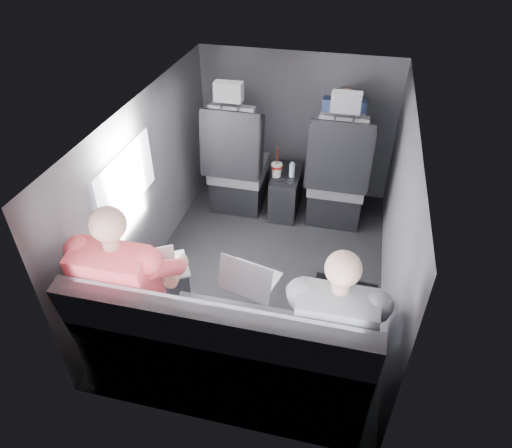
% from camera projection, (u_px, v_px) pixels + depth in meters
% --- Properties ---
extents(floor, '(2.60, 2.60, 0.00)m').
position_uv_depth(floor, '(265.00, 272.00, 3.62)').
color(floor, black).
rests_on(floor, ground).
extents(ceiling, '(2.60, 2.60, 0.00)m').
position_uv_depth(ceiling, '(268.00, 111.00, 2.82)').
color(ceiling, '#B2B2AD').
rests_on(ceiling, panel_back).
extents(panel_left, '(0.02, 2.60, 1.35)m').
position_uv_depth(panel_left, '(148.00, 186.00, 3.39)').
color(panel_left, '#56565B').
rests_on(panel_left, floor).
extents(panel_right, '(0.02, 2.60, 1.35)m').
position_uv_depth(panel_right, '(397.00, 218.00, 3.05)').
color(panel_right, '#56565B').
rests_on(panel_right, floor).
extents(panel_front, '(1.80, 0.02, 1.35)m').
position_uv_depth(panel_front, '(296.00, 125.00, 4.23)').
color(panel_front, '#56565B').
rests_on(panel_front, floor).
extents(panel_back, '(1.80, 0.02, 1.35)m').
position_uv_depth(panel_back, '(209.00, 347.00, 2.21)').
color(panel_back, '#56565B').
rests_on(panel_back, floor).
extents(side_window, '(0.02, 0.75, 0.42)m').
position_uv_depth(side_window, '(127.00, 180.00, 3.01)').
color(side_window, white).
rests_on(side_window, panel_left).
extents(seatbelt, '(0.35, 0.11, 0.59)m').
position_uv_depth(seatbelt, '(341.00, 149.00, 3.58)').
color(seatbelt, black).
rests_on(seatbelt, front_seat_right).
extents(front_seat_left, '(0.52, 0.58, 1.26)m').
position_uv_depth(front_seat_left, '(237.00, 170.00, 4.12)').
color(front_seat_left, black).
rests_on(front_seat_left, floor).
extents(front_seat_right, '(0.52, 0.58, 1.26)m').
position_uv_depth(front_seat_right, '(337.00, 182.00, 3.96)').
color(front_seat_right, black).
rests_on(front_seat_right, floor).
extents(center_console, '(0.24, 0.48, 0.41)m').
position_uv_depth(center_console, '(286.00, 192.00, 4.19)').
color(center_console, black).
rests_on(center_console, floor).
extents(rear_bench, '(1.60, 0.57, 0.92)m').
position_uv_depth(rear_bench, '(226.00, 355.00, 2.61)').
color(rear_bench, slate).
rests_on(rear_bench, floor).
extents(soda_cup, '(0.10, 0.10, 0.29)m').
position_uv_depth(soda_cup, '(277.00, 170.00, 3.98)').
color(soda_cup, white).
rests_on(soda_cup, center_console).
extents(water_bottle, '(0.05, 0.05, 0.15)m').
position_uv_depth(water_bottle, '(292.00, 171.00, 3.98)').
color(water_bottle, '#ABD2E8').
rests_on(water_bottle, center_console).
extents(laptop_white, '(0.42, 0.46, 0.25)m').
position_uv_depth(laptop_white, '(155.00, 268.00, 2.72)').
color(laptop_white, silver).
rests_on(laptop_white, passenger_rear_left).
extents(laptop_silver, '(0.37, 0.36, 0.23)m').
position_uv_depth(laptop_silver, '(249.00, 278.00, 2.66)').
color(laptop_silver, '#B8B8BD').
rests_on(laptop_silver, rear_bench).
extents(laptop_black, '(0.34, 0.31, 0.23)m').
position_uv_depth(laptop_black, '(344.00, 294.00, 2.55)').
color(laptop_black, black).
rests_on(laptop_black, passenger_rear_right).
extents(passenger_rear_left, '(0.52, 0.63, 1.24)m').
position_uv_depth(passenger_rear_left, '(134.00, 286.00, 2.59)').
color(passenger_rear_left, '#2F2F34').
rests_on(passenger_rear_left, rear_bench).
extents(passenger_rear_right, '(0.48, 0.60, 1.19)m').
position_uv_depth(passenger_rear_right, '(334.00, 325.00, 2.40)').
color(passenger_rear_right, navy).
rests_on(passenger_rear_right, rear_bench).
extents(passenger_front_right, '(0.37, 0.37, 0.71)m').
position_uv_depth(passenger_front_right, '(341.00, 133.00, 3.96)').
color(passenger_front_right, navy).
rests_on(passenger_front_right, front_seat_right).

